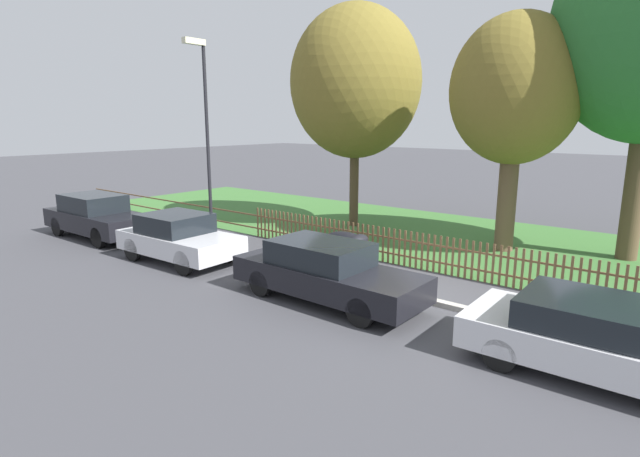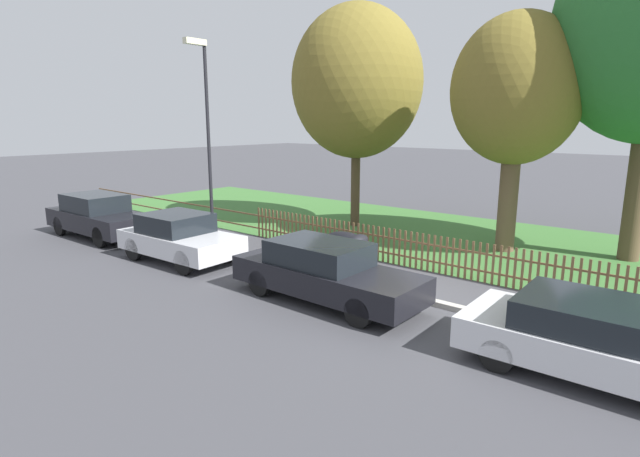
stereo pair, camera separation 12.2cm
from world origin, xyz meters
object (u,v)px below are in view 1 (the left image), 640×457
object	(u,v)px
covered_motorcycle	(349,245)
tree_nearest_kerb	(355,83)
tree_behind_motorcycle	(515,91)
street_lamp	(204,121)
parked_car_navy_estate	(326,271)
parked_car_silver_hatchback	(97,216)
parked_car_black_saloon	(179,237)
parked_car_red_compact	(596,337)

from	to	relation	value
covered_motorcycle	tree_nearest_kerb	distance (m)	7.39
tree_behind_motorcycle	street_lamp	world-z (taller)	tree_behind_motorcycle
tree_behind_motorcycle	parked_car_navy_estate	bearing A→B (deg)	-102.31
parked_car_silver_hatchback	parked_car_black_saloon	xyz separation A→B (m)	(4.85, -0.04, -0.05)
covered_motorcycle	parked_car_navy_estate	bearing A→B (deg)	-59.42
parked_car_navy_estate	parked_car_red_compact	size ratio (longest dim) A/B	1.10
parked_car_silver_hatchback	parked_car_black_saloon	distance (m)	4.85
covered_motorcycle	parked_car_red_compact	bearing A→B (deg)	-15.97
parked_car_navy_estate	covered_motorcycle	bearing A→B (deg)	116.32
parked_car_red_compact	tree_behind_motorcycle	xyz separation A→B (m)	(-3.92, 7.08, 4.26)
tree_nearest_kerb	parked_car_black_saloon	bearing A→B (deg)	-97.61
parked_car_black_saloon	tree_behind_motorcycle	bearing A→B (deg)	44.37
parked_car_black_saloon	tree_behind_motorcycle	size ratio (longest dim) A/B	0.53
parked_car_navy_estate	tree_nearest_kerb	xyz separation A→B (m)	(-4.38, 7.31, 4.74)
parked_car_red_compact	covered_motorcycle	xyz separation A→B (m)	(-6.77, 2.58, -0.04)
covered_motorcycle	tree_behind_motorcycle	xyz separation A→B (m)	(2.85, 4.50, 4.31)
covered_motorcycle	tree_behind_motorcycle	distance (m)	6.85
parked_car_red_compact	covered_motorcycle	world-z (taller)	parked_car_red_compact
street_lamp	parked_car_red_compact	bearing A→B (deg)	-8.38
parked_car_silver_hatchback	parked_car_navy_estate	distance (m)	10.22
parked_car_black_saloon	tree_nearest_kerb	world-z (taller)	tree_nearest_kerb
parked_car_silver_hatchback	parked_car_black_saloon	size ratio (longest dim) A/B	1.18
parked_car_navy_estate	street_lamp	size ratio (longest dim) A/B	0.71
parked_car_navy_estate	parked_car_red_compact	xyz separation A→B (m)	(5.49, 0.09, -0.06)
parked_car_silver_hatchback	covered_motorcycle	distance (m)	9.35
parked_car_silver_hatchback	covered_motorcycle	bearing A→B (deg)	16.25
parked_car_navy_estate	parked_car_silver_hatchback	bearing A→B (deg)	-178.92
parked_car_silver_hatchback	parked_car_red_compact	distance (m)	15.71
parked_car_black_saloon	parked_car_silver_hatchback	bearing A→B (deg)	177.53
parked_car_silver_hatchback	tree_nearest_kerb	bearing A→B (deg)	50.86
parked_car_red_compact	tree_behind_motorcycle	size ratio (longest dim) A/B	0.58
parked_car_silver_hatchback	street_lamp	world-z (taller)	street_lamp
covered_motorcycle	tree_nearest_kerb	size ratio (longest dim) A/B	0.23
tree_behind_motorcycle	street_lamp	bearing A→B (deg)	-146.33
parked_car_silver_hatchback	parked_car_red_compact	xyz separation A→B (m)	(15.71, 0.17, -0.13)
street_lamp	parked_car_navy_estate	bearing A→B (deg)	-15.97
parked_car_black_saloon	covered_motorcycle	bearing A→B (deg)	32.21
parked_car_navy_estate	tree_behind_motorcycle	bearing A→B (deg)	78.32
street_lamp	tree_nearest_kerb	bearing A→B (deg)	69.49
parked_car_silver_hatchback	parked_car_red_compact	size ratio (longest dim) A/B	1.09
parked_car_red_compact	street_lamp	distance (m)	12.51
parked_car_black_saloon	covered_motorcycle	world-z (taller)	parked_car_black_saloon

